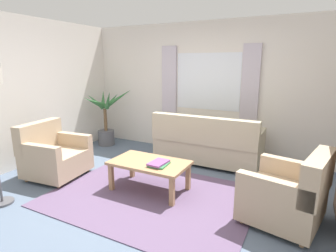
{
  "coord_description": "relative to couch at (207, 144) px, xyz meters",
  "views": [
    {
      "loc": [
        1.8,
        -2.94,
        1.81
      ],
      "look_at": [
        -0.1,
        0.7,
        0.85
      ],
      "focal_mm": 28.99,
      "sensor_mm": 36.0,
      "label": 1
    }
  ],
  "objects": [
    {
      "name": "ground_plane",
      "position": [
        -0.24,
        -1.59,
        -0.37
      ],
      "size": [
        6.24,
        6.24,
        0.0
      ],
      "primitive_type": "plane",
      "color": "slate"
    },
    {
      "name": "wall_left",
      "position": [
        -2.9,
        -1.59,
        0.93
      ],
      "size": [
        0.12,
        4.4,
        2.6
      ],
      "primitive_type": "cube",
      "color": "silver",
      "rests_on": "ground_plane"
    },
    {
      "name": "potted_plant",
      "position": [
        -2.39,
        0.07,
        0.22
      ],
      "size": [
        0.98,
        1.1,
        1.3
      ],
      "color": "#56565B",
      "rests_on": "ground_plane"
    },
    {
      "name": "couch",
      "position": [
        0.0,
        0.0,
        0.0
      ],
      "size": [
        1.9,
        0.82,
        0.92
      ],
      "rotation": [
        0.0,
        0.0,
        3.14
      ],
      "color": "#BCB293",
      "rests_on": "ground_plane"
    },
    {
      "name": "coffee_table",
      "position": [
        -0.36,
        -1.43,
        0.01
      ],
      "size": [
        1.1,
        0.64,
        0.44
      ],
      "color": "#A87F56",
      "rests_on": "ground_plane"
    },
    {
      "name": "book_stack_on_table",
      "position": [
        -0.17,
        -1.49,
        0.1
      ],
      "size": [
        0.25,
        0.31,
        0.05
      ],
      "color": "#387F4C",
      "rests_on": "coffee_table"
    },
    {
      "name": "armchair_left",
      "position": [
        -2.01,
        -1.69,
        -0.01
      ],
      "size": [
        0.91,
        0.92,
        0.88
      ],
      "rotation": [
        0.0,
        0.0,
        1.68
      ],
      "color": "tan",
      "rests_on": "ground_plane"
    },
    {
      "name": "armchair_right",
      "position": [
        1.48,
        -1.4,
        -0.01
      ],
      "size": [
        0.98,
        0.99,
        0.88
      ],
      "rotation": [
        0.0,
        0.0,
        -1.78
      ],
      "color": "tan",
      "rests_on": "ground_plane"
    },
    {
      "name": "area_rug",
      "position": [
        -0.24,
        -1.59,
        -0.36
      ],
      "size": [
        2.72,
        2.01,
        0.01
      ],
      "primitive_type": "cube",
      "color": "#604C6B",
      "rests_on": "ground_plane"
    },
    {
      "name": "wall_back",
      "position": [
        -0.24,
        0.67,
        0.93
      ],
      "size": [
        5.32,
        0.12,
        2.6
      ],
      "primitive_type": "cube",
      "color": "silver",
      "rests_on": "ground_plane"
    },
    {
      "name": "window_with_curtains",
      "position": [
        -0.24,
        0.59,
        1.08
      ],
      "size": [
        1.98,
        0.07,
        1.4
      ],
      "color": "white"
    }
  ]
}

